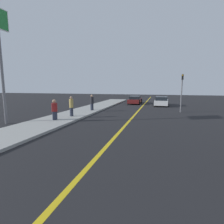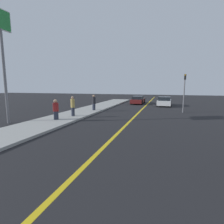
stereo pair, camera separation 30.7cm
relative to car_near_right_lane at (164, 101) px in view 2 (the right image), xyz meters
The scene contains 9 objects.
road_center_line 9.96m from the car_near_right_lane, 104.75° to the right, with size 0.20×60.00×0.01m.
sidewalk_left 12.74m from the car_near_right_lane, 130.31° to the right, with size 3.30×35.81×0.15m.
car_near_right_lane is the anchor object (origin of this frame).
car_ahead_center 4.44m from the car_near_right_lane, 155.23° to the left, with size 1.89×4.60×1.22m.
pedestrian_mid_group 16.23m from the car_near_right_lane, 120.22° to the right, with size 0.44×0.44×1.60m.
pedestrian_far_standing 14.42m from the car_near_right_lane, 122.28° to the right, with size 0.35×0.35×1.75m.
pedestrian_by_sign 10.97m from the car_near_right_lane, 132.57° to the right, with size 0.40×0.40×1.70m.
traffic_light 6.68m from the car_near_right_lane, 72.23° to the right, with size 0.18×0.40×4.00m.
roadside_sign 20.01m from the car_near_right_lane, 125.60° to the right, with size 0.20×1.80×8.18m.
Camera 2 is at (2.62, 1.78, 2.80)m, focal length 28.00 mm.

